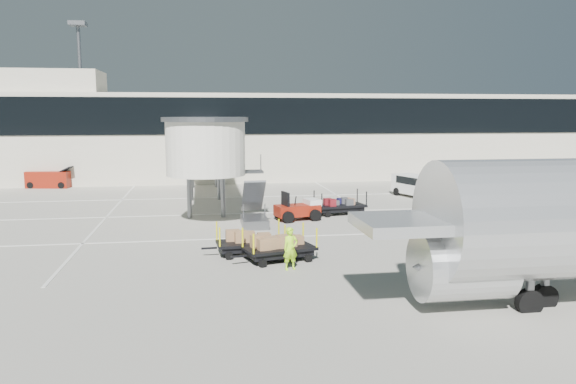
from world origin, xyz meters
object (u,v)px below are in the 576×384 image
box_cart_near (281,247)px  ground_worker (291,248)px  minivan (417,184)px  box_cart_far (250,243)px  suitcase_cart (341,206)px  belt_loader (49,179)px  baggage_tug (298,210)px

box_cart_near → ground_worker: 1.45m
minivan → box_cart_near: bearing=-144.6°
box_cart_far → suitcase_cart: bearing=51.0°
box_cart_far → belt_loader: bearing=116.5°
box_cart_near → belt_loader: belt_loader is taller
baggage_tug → ground_worker: (-2.14, -10.40, 0.25)m
suitcase_cart → box_cart_far: 11.20m
suitcase_cart → ground_worker: bearing=-121.6°
suitcase_cart → minivan: minivan is taller
box_cart_near → box_cart_far: box_cart_near is taller
box_cart_near → ground_worker: ground_worker is taller
minivan → suitcase_cart: bearing=-157.2°
ground_worker → belt_loader: (-16.17, 28.00, -0.17)m
ground_worker → baggage_tug: bearing=61.4°
box_cart_near → baggage_tug: bearing=60.4°
box_cart_far → minivan: size_ratio=0.81×
ground_worker → minivan: ground_worker is taller
box_cart_far → minivan: bearing=44.3°
baggage_tug → box_cart_near: bearing=-117.7°
box_cart_near → belt_loader: bearing=105.9°
minivan → belt_loader: (-28.63, 9.97, -0.27)m
baggage_tug → minivan: baggage_tug is taller
suitcase_cart → belt_loader: 26.71m
minivan → belt_loader: bearing=143.5°
box_cart_near → belt_loader: (-15.96, 26.60, 0.11)m
baggage_tug → box_cart_near: baggage_tug is taller
suitcase_cart → box_cart_near: bearing=-125.2°
suitcase_cart → minivan: 9.70m
suitcase_cart → belt_loader: belt_loader is taller
box_cart_near → belt_loader: 31.02m
ground_worker → minivan: 21.92m
minivan → belt_loader: belt_loader is taller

